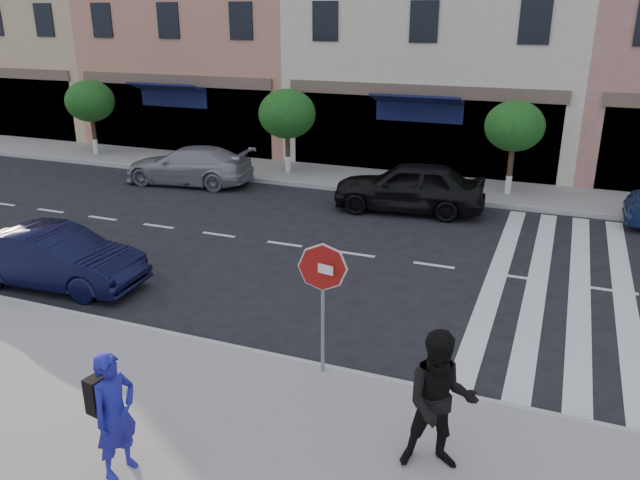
{
  "coord_description": "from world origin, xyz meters",
  "views": [
    {
      "loc": [
        4.63,
        -10.05,
        5.75
      ],
      "look_at": [
        0.19,
        1.07,
        1.4
      ],
      "focal_mm": 35.0,
      "sensor_mm": 36.0,
      "label": 1
    }
  ],
  "objects_px": {
    "photographer": "(115,415)",
    "walker": "(440,402)",
    "car_far_mid": "(409,186)",
    "stop_sign": "(323,279)",
    "car_far_left": "(189,165)",
    "car_near_mid": "(55,258)"
  },
  "relations": [
    {
      "from": "photographer",
      "to": "walker",
      "type": "xyz_separation_m",
      "value": [
        3.76,
        1.63,
        0.11
      ]
    },
    {
      "from": "photographer",
      "to": "car_far_mid",
      "type": "height_order",
      "value": "photographer"
    },
    {
      "from": "stop_sign",
      "to": "car_far_mid",
      "type": "distance_m",
      "value": 9.9
    },
    {
      "from": "stop_sign",
      "to": "car_far_mid",
      "type": "xyz_separation_m",
      "value": [
        -1.03,
        9.8,
        -1.04
      ]
    },
    {
      "from": "photographer",
      "to": "walker",
      "type": "relative_size",
      "value": 0.89
    },
    {
      "from": "stop_sign",
      "to": "photographer",
      "type": "height_order",
      "value": "stop_sign"
    },
    {
      "from": "walker",
      "to": "car_far_left",
      "type": "xyz_separation_m",
      "value": [
        -11.37,
        11.69,
        -0.46
      ]
    },
    {
      "from": "car_far_mid",
      "to": "walker",
      "type": "bearing_deg",
      "value": 10.07
    },
    {
      "from": "stop_sign",
      "to": "car_near_mid",
      "type": "relative_size",
      "value": 0.56
    },
    {
      "from": "stop_sign",
      "to": "car_near_mid",
      "type": "distance_m",
      "value": 7.15
    },
    {
      "from": "walker",
      "to": "car_far_mid",
      "type": "xyz_separation_m",
      "value": [
        -3.25,
        11.37,
        -0.34
      ]
    },
    {
      "from": "walker",
      "to": "car_far_mid",
      "type": "bearing_deg",
      "value": 88.36
    },
    {
      "from": "photographer",
      "to": "car_near_mid",
      "type": "xyz_separation_m",
      "value": [
        -5.39,
        4.56,
        -0.35
      ]
    },
    {
      "from": "stop_sign",
      "to": "photographer",
      "type": "bearing_deg",
      "value": -103.57
    },
    {
      "from": "walker",
      "to": "car_near_mid",
      "type": "relative_size",
      "value": 0.48
    },
    {
      "from": "walker",
      "to": "car_near_mid",
      "type": "bearing_deg",
      "value": 144.62
    },
    {
      "from": "stop_sign",
      "to": "walker",
      "type": "bearing_deg",
      "value": -23.2
    },
    {
      "from": "stop_sign",
      "to": "car_far_mid",
      "type": "height_order",
      "value": "stop_sign"
    },
    {
      "from": "stop_sign",
      "to": "walker",
      "type": "height_order",
      "value": "stop_sign"
    },
    {
      "from": "walker",
      "to": "car_far_left",
      "type": "height_order",
      "value": "walker"
    },
    {
      "from": "car_far_left",
      "to": "car_far_mid",
      "type": "distance_m",
      "value": 8.12
    },
    {
      "from": "car_near_mid",
      "to": "car_far_left",
      "type": "height_order",
      "value": "car_far_left"
    }
  ]
}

